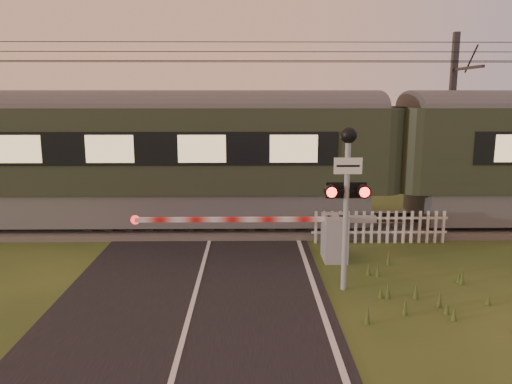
{
  "coord_description": "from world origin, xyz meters",
  "views": [
    {
      "loc": [
        1.24,
        -9.99,
        4.44
      ],
      "look_at": [
        1.41,
        3.2,
        1.87
      ],
      "focal_mm": 35.0,
      "sensor_mm": 36.0,
      "label": 1
    }
  ],
  "objects_px": {
    "train": "(391,157)",
    "picket_fence": "(380,227)",
    "catenary_mast": "(451,121)",
    "crossing_signal": "(347,180)",
    "boom_gate": "(325,235)"
  },
  "relations": [
    {
      "from": "train",
      "to": "picket_fence",
      "type": "distance_m",
      "value": 2.8
    },
    {
      "from": "picket_fence",
      "to": "boom_gate",
      "type": "bearing_deg",
      "value": -141.18
    },
    {
      "from": "picket_fence",
      "to": "catenary_mast",
      "type": "bearing_deg",
      "value": 48.81
    },
    {
      "from": "crossing_signal",
      "to": "catenary_mast",
      "type": "xyz_separation_m",
      "value": [
        5.38,
        7.79,
        0.9
      ]
    },
    {
      "from": "crossing_signal",
      "to": "catenary_mast",
      "type": "relative_size",
      "value": 0.56
    },
    {
      "from": "catenary_mast",
      "to": "picket_fence",
      "type": "bearing_deg",
      "value": -131.19
    },
    {
      "from": "crossing_signal",
      "to": "catenary_mast",
      "type": "height_order",
      "value": "catenary_mast"
    },
    {
      "from": "crossing_signal",
      "to": "catenary_mast",
      "type": "distance_m",
      "value": 9.51
    },
    {
      "from": "picket_fence",
      "to": "catenary_mast",
      "type": "distance_m",
      "value": 6.23
    },
    {
      "from": "crossing_signal",
      "to": "picket_fence",
      "type": "relative_size",
      "value": 0.91
    },
    {
      "from": "boom_gate",
      "to": "crossing_signal",
      "type": "xyz_separation_m",
      "value": [
        0.12,
        -2.15,
        1.9
      ]
    },
    {
      "from": "train",
      "to": "catenary_mast",
      "type": "height_order",
      "value": "catenary_mast"
    },
    {
      "from": "train",
      "to": "catenary_mast",
      "type": "distance_m",
      "value": 3.75
    },
    {
      "from": "boom_gate",
      "to": "crossing_signal",
      "type": "distance_m",
      "value": 2.87
    },
    {
      "from": "train",
      "to": "crossing_signal",
      "type": "bearing_deg",
      "value": -114.69
    }
  ]
}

